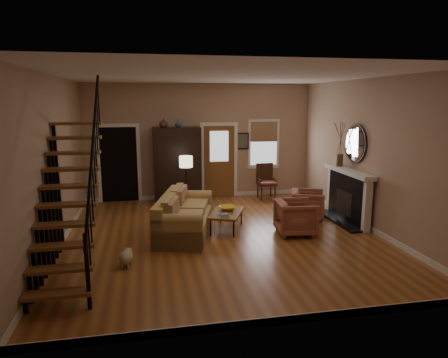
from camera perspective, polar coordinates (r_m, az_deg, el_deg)
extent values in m
plane|color=#9C5927|center=(8.54, -0.15, -8.13)|extent=(7.00, 7.00, 0.00)
plane|color=white|center=(8.07, -0.16, 14.56)|extent=(7.00, 7.00, 0.00)
cube|color=tan|center=(11.58, -3.43, 5.33)|extent=(6.50, 0.04, 3.30)
cube|color=tan|center=(8.19, -23.11, 2.03)|extent=(0.04, 7.00, 3.30)
cube|color=tan|center=(9.31, 19.92, 3.27)|extent=(0.04, 7.00, 3.30)
cube|color=black|center=(11.73, -14.71, 2.11)|extent=(1.00, 0.36, 2.10)
cube|color=brown|center=(11.72, -0.72, 2.47)|extent=(0.90, 0.06, 2.10)
cube|color=silver|center=(11.96, 5.69, 5.00)|extent=(0.96, 0.06, 1.46)
cube|color=black|center=(9.87, 17.43, -2.51)|extent=(0.24, 1.60, 1.15)
cube|color=white|center=(9.72, 17.34, 1.05)|extent=(0.30, 1.95, 0.10)
cylinder|color=silver|center=(9.70, 18.24, 4.85)|extent=(0.05, 0.90, 0.90)
imported|color=#4C2619|center=(10.99, -8.64, 7.92)|extent=(0.24, 0.24, 0.25)
imported|color=#334C60|center=(11.02, -6.54, 7.88)|extent=(0.20, 0.20, 0.21)
imported|color=gold|center=(8.95, 0.51, -4.18)|extent=(0.36, 0.36, 0.09)
imported|color=maroon|center=(8.69, 10.21, -5.42)|extent=(0.89, 0.87, 0.74)
imported|color=maroon|center=(9.87, 11.87, -3.58)|extent=(0.99, 0.97, 0.70)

